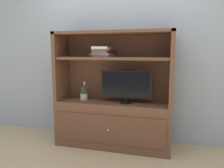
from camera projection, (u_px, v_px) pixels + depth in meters
The scene contains 6 objects.
ground_plane at pixel (105, 158), 2.63m from camera, with size 8.00×8.00×0.00m, color tan.
painted_rear_wall at pixel (119, 45), 3.14m from camera, with size 6.00×0.10×2.80m, color #9EA8B2.
media_console at pixel (113, 110), 2.94m from camera, with size 1.56×0.48×1.56m.
tv_monitor at pixel (126, 85), 2.80m from camera, with size 0.67×0.16×0.43m.
potted_plant at pixel (84, 96), 3.03m from camera, with size 0.12×0.11×0.26m.
magazine_stack at pixel (103, 52), 2.85m from camera, with size 0.29×0.33×0.13m.
Camera 1 is at (0.72, -2.36, 1.30)m, focal length 34.36 mm.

